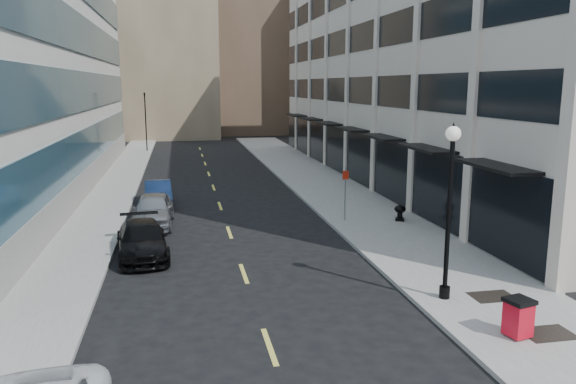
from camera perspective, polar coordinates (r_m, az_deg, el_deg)
name	(u,v)px	position (r m, az deg, el deg)	size (l,w,h in m)	color
sidewalk_right	(345,200)	(33.92, 5.81, -0.78)	(5.00, 80.00, 0.15)	gray
sidewalk_left	(102,209)	(32.79, -18.33, -1.69)	(3.00, 80.00, 0.15)	gray
building_right	(445,55)	(43.28, 15.65, 13.26)	(15.30, 46.50, 18.25)	beige
skyline_tan_near	(161,31)	(80.12, -12.73, 15.70)	(14.00, 18.00, 28.00)	#9B8765
skyline_brown	(247,13)	(85.00, -4.24, 17.66)	(12.00, 16.00, 34.00)	brown
skyline_tan_far	(96,57)	(90.66, -18.97, 12.89)	(12.00, 14.00, 22.00)	#9B8765
skyline_stone	(324,62)	(80.42, 3.64, 13.06)	(10.00, 14.00, 20.00)	beige
grate_mid	(548,333)	(17.44, 24.88, -12.90)	(1.40, 1.00, 0.01)	black
grate_far	(493,296)	(19.59, 20.07, -9.93)	(1.40, 1.00, 0.01)	black
road_centerline	(224,218)	(29.68, -6.50, -2.62)	(0.15, 68.20, 0.01)	#D8CC4C
traffic_signal	(145,96)	(59.89, -14.37, 9.41)	(0.66, 0.66, 6.98)	black
car_black_pickup	(142,240)	(23.57, -14.61, -4.73)	(1.95, 4.80, 1.39)	black
car_silver_sedan	(153,210)	(28.48, -13.54, -1.78)	(1.89, 4.71, 1.60)	gray
car_blue_sedan	(158,193)	(33.39, -13.06, -0.10)	(1.48, 4.24, 1.40)	#112243
trash_bin	(518,316)	(16.71, 22.35, -11.60)	(0.81, 0.82, 1.08)	red
lamppost	(450,197)	(18.11, 16.11, -0.49)	(0.47, 0.47, 5.63)	black
sign_post	(345,187)	(28.10, 5.84, 0.52)	(0.32, 0.08, 2.71)	slate
urn_planter	(400,211)	(28.75, 11.31, -1.92)	(0.57, 0.57, 0.79)	black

